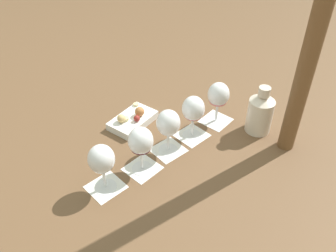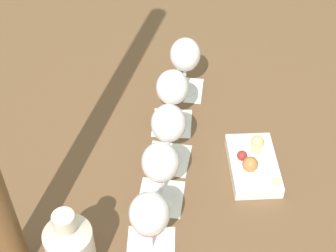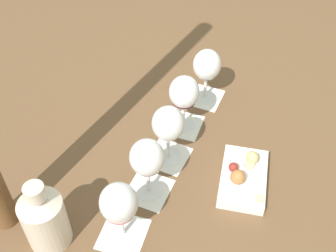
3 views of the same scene
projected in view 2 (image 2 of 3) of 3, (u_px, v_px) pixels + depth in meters
name	position (u px, v px, depth m)	size (l,w,h in m)	color
ground_plane	(168.00, 159.00, 1.21)	(8.00, 8.00, 0.00)	brown
tasting_card_0	(151.00, 248.00, 1.04)	(0.14, 0.14, 0.00)	white
tasting_card_1	(161.00, 197.00, 1.13)	(0.14, 0.14, 0.00)	white
tasting_card_2	(166.00, 159.00, 1.21)	(0.14, 0.14, 0.00)	white
tasting_card_3	(172.00, 123.00, 1.30)	(0.14, 0.14, 0.00)	white
tasting_card_4	(184.00, 90.00, 1.39)	(0.14, 0.14, 0.00)	white
wine_glass_0	(149.00, 216.00, 0.97)	(0.08, 0.08, 0.16)	white
wine_glass_1	(160.00, 165.00, 1.06)	(0.08, 0.08, 0.16)	white
wine_glass_2	(166.00, 127.00, 1.14)	(0.08, 0.08, 0.16)	white
wine_glass_3	(172.00, 90.00, 1.22)	(0.08, 0.08, 0.16)	white
wine_glass_4	(185.00, 57.00, 1.31)	(0.08, 0.08, 0.16)	white
ceramic_vase	(71.00, 248.00, 0.95)	(0.09, 0.09, 0.18)	beige
snack_dish	(253.00, 164.00, 1.18)	(0.20, 0.20, 0.06)	white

